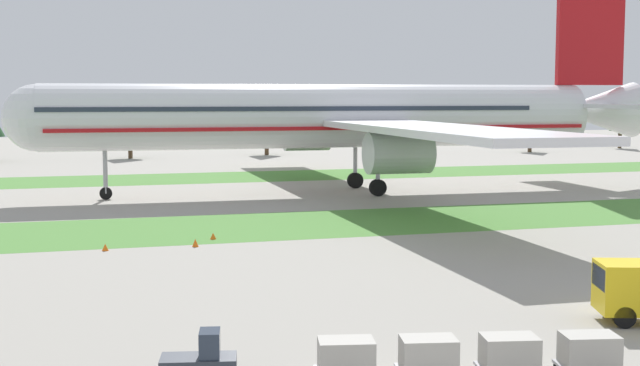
% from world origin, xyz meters
% --- Properties ---
extents(grass_strip_near, '(320.00, 14.39, 0.01)m').
position_xyz_m(grass_strip_near, '(0.00, 41.91, 0.00)').
color(grass_strip_near, '#4C8438').
rests_on(grass_strip_near, ground).
extents(grass_strip_far, '(320.00, 14.39, 0.01)m').
position_xyz_m(grass_strip_far, '(0.00, 82.68, 0.00)').
color(grass_strip_far, '#4C8438').
rests_on(grass_strip_far, ground).
extents(airliner, '(66.82, 81.89, 22.11)m').
position_xyz_m(airliner, '(16.83, 62.23, 7.92)').
color(airliner, silver).
rests_on(airliner, ground).
extents(baggage_tug, '(2.81, 1.80, 1.97)m').
position_xyz_m(baggage_tug, '(-6.66, 5.83, 0.81)').
color(baggage_tug, '#2D333D').
rests_on(baggage_tug, ground).
extents(cargo_dolly_lead, '(2.46, 1.92, 1.55)m').
position_xyz_m(cargo_dolly_lead, '(-1.74, 4.81, 0.92)').
color(cargo_dolly_lead, '#A3A3A8').
rests_on(cargo_dolly_lead, ground).
extents(cargo_dolly_second, '(2.46, 1.92, 1.55)m').
position_xyz_m(cargo_dolly_second, '(1.10, 4.22, 0.92)').
color(cargo_dolly_second, '#A3A3A8').
rests_on(cargo_dolly_second, ground).
extents(cargo_dolly_third, '(2.46, 1.92, 1.55)m').
position_xyz_m(cargo_dolly_third, '(3.94, 3.63, 0.92)').
color(cargo_dolly_third, '#A3A3A8').
rests_on(cargo_dolly_third, ground).
extents(cargo_dolly_fourth, '(2.46, 1.92, 1.55)m').
position_xyz_m(cargo_dolly_fourth, '(6.78, 3.04, 0.92)').
color(cargo_dolly_fourth, '#A3A3A8').
rests_on(cargo_dolly_fourth, ground).
extents(taxiway_marker_0, '(0.44, 0.44, 0.46)m').
position_xyz_m(taxiway_marker_0, '(-8.61, 34.08, 0.23)').
color(taxiway_marker_0, orange).
rests_on(taxiway_marker_0, ground).
extents(taxiway_marker_1, '(0.44, 0.44, 0.46)m').
position_xyz_m(taxiway_marker_1, '(-1.17, 36.66, 0.23)').
color(taxiway_marker_1, orange).
rests_on(taxiway_marker_1, ground).
extents(taxiway_marker_2, '(0.44, 0.44, 0.53)m').
position_xyz_m(taxiway_marker_2, '(-2.80, 33.96, 0.26)').
color(taxiway_marker_2, orange).
rests_on(taxiway_marker_2, ground).
extents(distant_tree_line, '(188.07, 10.55, 10.61)m').
position_xyz_m(distant_tree_line, '(-4.93, 119.37, 6.44)').
color(distant_tree_line, '#4C3823').
rests_on(distant_tree_line, ground).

